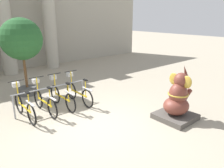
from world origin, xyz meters
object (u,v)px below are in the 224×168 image
(bicycle_1, at_px, (44,101))
(bicycle_3, at_px, (78,92))
(potted_tree, at_px, (22,41))
(bicycle_2, at_px, (62,96))
(bicycle_0, at_px, (24,106))
(elephant_statue, at_px, (177,101))

(bicycle_1, height_order, bicycle_3, same)
(potted_tree, bearing_deg, bicycle_2, -77.83)
(bicycle_2, relative_size, bicycle_3, 1.00)
(bicycle_3, bearing_deg, potted_tree, 117.54)
(bicycle_0, xyz_separation_m, potted_tree, (0.83, 2.06, 1.68))
(elephant_statue, bearing_deg, bicycle_0, 139.59)
(bicycle_3, bearing_deg, bicycle_2, 177.72)
(bicycle_1, distance_m, bicycle_2, 0.63)
(bicycle_1, bearing_deg, bicycle_3, 0.18)
(bicycle_0, relative_size, bicycle_2, 1.00)
(bicycle_1, height_order, bicycle_2, same)
(bicycle_1, relative_size, bicycle_3, 1.00)
(bicycle_2, xyz_separation_m, elephant_statue, (2.21, -2.99, 0.15))
(bicycle_3, xyz_separation_m, potted_tree, (-1.07, 2.05, 1.68))
(elephant_statue, bearing_deg, bicycle_1, 133.79)
(bicycle_0, bearing_deg, potted_tree, 68.13)
(bicycle_2, height_order, bicycle_3, same)
(bicycle_0, height_order, elephant_statue, elephant_statue)
(bicycle_0, relative_size, potted_tree, 0.58)
(bicycle_1, relative_size, potted_tree, 0.58)
(bicycle_1, height_order, elephant_statue, elephant_statue)
(bicycle_3, relative_size, potted_tree, 0.58)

